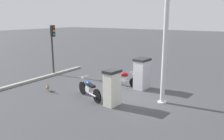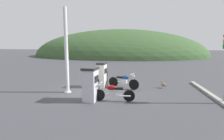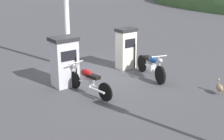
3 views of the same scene
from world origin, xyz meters
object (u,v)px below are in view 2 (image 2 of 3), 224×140
fuel_pump_far (102,75)px  motorcycle_far_pump (124,81)px  canopy_support_pole (66,52)px  motorcycle_near_pump (113,92)px  wandering_duck (163,85)px  fuel_pump_near (91,84)px

fuel_pump_far → motorcycle_far_pump: bearing=-5.9°
canopy_support_pole → motorcycle_far_pump: bearing=24.0°
motorcycle_near_pump → fuel_pump_far: bearing=111.7°
motorcycle_near_pump → motorcycle_far_pump: size_ratio=1.05×
fuel_pump_far → wandering_duck: fuel_pump_far is taller
motorcycle_near_pump → canopy_support_pole: (-2.78, 1.22, 1.82)m
motorcycle_far_pump → canopy_support_pole: canopy_support_pole is taller
fuel_pump_far → motorcycle_near_pump: fuel_pump_far is taller
fuel_pump_far → fuel_pump_near: bearing=-90.0°
fuel_pump_near → canopy_support_pole: size_ratio=0.35×
motorcycle_near_pump → wandering_duck: motorcycle_near_pump is taller
fuel_pump_near → fuel_pump_far: bearing=90.0°
fuel_pump_far → motorcycle_near_pump: size_ratio=0.78×
fuel_pump_near → motorcycle_far_pump: 3.06m
motorcycle_near_pump → motorcycle_far_pump: 2.61m
motorcycle_near_pump → fuel_pump_near: bearing=-174.8°
fuel_pump_near → wandering_duck: (3.85, 3.08, -0.61)m
motorcycle_far_pump → wandering_duck: 2.49m
motorcycle_far_pump → wandering_duck: bearing=9.1°
fuel_pump_far → motorcycle_near_pump: bearing=-68.3°
fuel_pump_near → fuel_pump_far: (0.00, 2.84, -0.03)m
fuel_pump_near → motorcycle_far_pump: fuel_pump_near is taller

